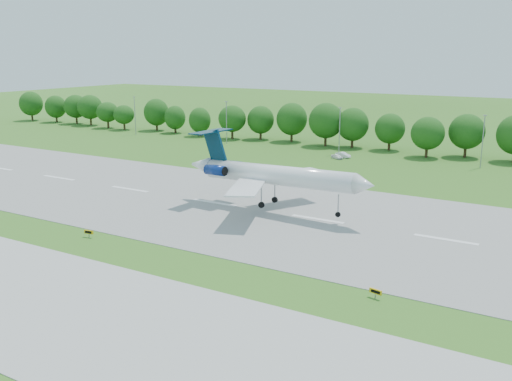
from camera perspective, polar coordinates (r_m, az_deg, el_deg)
name	(u,v)px	position (r m, az deg, el deg)	size (l,w,h in m)	color
ground	(233,270)	(70.94, -2.32, -7.92)	(600.00, 600.00, 0.00)	#2F5D18
runway	(318,219)	(91.75, 6.18, -2.88)	(400.00, 45.00, 0.08)	gray
taxiway	(132,329)	(58.01, -12.28, -13.38)	(400.00, 23.00, 0.08)	#ADADA8
tree_line	(428,132)	(152.90, 16.78, 5.67)	(288.40, 8.40, 10.40)	#382314
light_poles	(407,135)	(143.92, 14.84, 5.38)	(175.90, 0.25, 12.19)	gray
airliner	(269,174)	(94.21, 1.29, 1.71)	(35.38, 25.74, 11.97)	white
taxi_sign_left	(89,232)	(85.86, -16.38, -4.02)	(1.54, 0.37, 1.08)	gray
taxi_sign_centre	(376,292)	(64.21, 11.87, -9.87)	(1.51, 0.50, 1.06)	gray
service_vehicle_a	(343,155)	(145.85, 8.70, 3.54)	(1.43, 4.10, 1.35)	silver
service_vehicle_b	(337,156)	(143.92, 8.11, 3.39)	(1.41, 3.51, 1.20)	white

